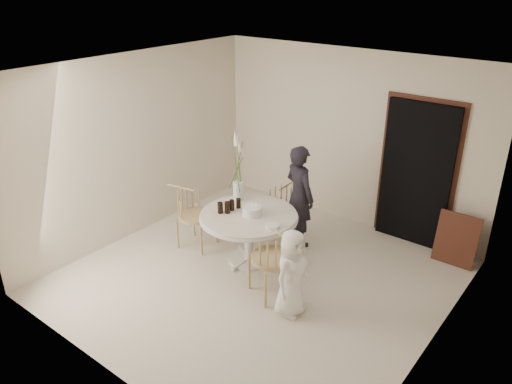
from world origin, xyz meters
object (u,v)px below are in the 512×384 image
Objects in this scene: chair_right at (279,256)px; girl at (299,196)px; chair_far at (282,205)px; birthday_cake at (252,211)px; boy at (292,273)px; chair_left at (189,208)px; flower_vase at (238,176)px; table at (249,221)px.

girl reaches higher than chair_right.
chair_far is 3.23× the size of birthday_cake.
chair_left is at bearing 78.01° from boy.
chair_left is 1.59m from girl.
girl is 0.94m from flower_vase.
chair_left reaches higher than table.
table is 0.85m from chair_far.
flower_vase is (-0.40, 0.26, 0.48)m from table.
boy is at bearing 139.87° from girl.
chair_right is (0.83, -0.47, -0.00)m from table.
birthday_cake reaches higher than table.
boy is at bearing -29.36° from birthday_cake.
chair_right is at bearing -30.51° from flower_vase.
girl is at bearing -3.55° from chair_far.
chair_far is 1.82m from boy.
chair_far is at bearing 38.29° from boy.
flower_vase is at bearing 147.15° from table.
girl reaches higher than chair_far.
boy is 1.22m from birthday_cake.
chair_far is at bearing -121.65° from chair_right.
table is 0.95m from chair_right.
table is 0.18m from birthday_cake.
chair_right reaches higher than birthday_cake.
chair_far is 0.55× the size of girl.
chair_far reaches higher than table.
chair_left is at bearing -171.42° from birthday_cake.
chair_right is 1.84m from chair_left.
girl is (-0.58, 1.31, 0.14)m from chair_right.
chair_right is 1.06× the size of chair_left.
table is 1.48× the size of chair_left.
chair_right is 0.63× the size of girl.
chair_left is 1.07m from birthday_cake.
table is 5.20× the size of birthday_cake.
flower_vase is (-1.49, 0.84, 0.55)m from boy.
flower_vase is (-0.65, -0.59, 0.34)m from girl.
chair_right reaches higher than table.
chair_left is 0.87× the size of flower_vase.
chair_left is at bearing -171.28° from table.
boy is 1.05× the size of flower_vase.
birthday_cake is at bearing -87.29° from chair_far.
flower_vase is at bearing -65.08° from chair_left.
flower_vase reaches higher than chair_right.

